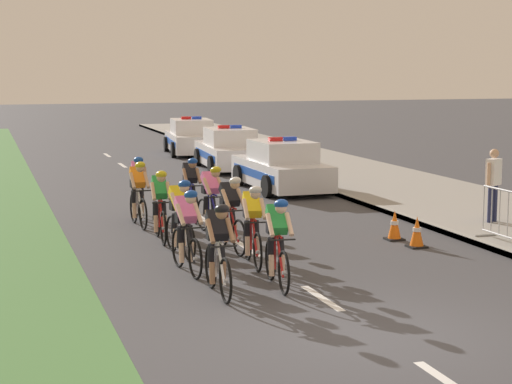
{
  "coord_description": "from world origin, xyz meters",
  "views": [
    {
      "loc": [
        -5.07,
        -10.44,
        3.61
      ],
      "look_at": [
        0.28,
        6.43,
        1.1
      ],
      "focal_mm": 61.53,
      "sensor_mm": 36.0,
      "label": 1
    }
  ],
  "objects_px": {
    "cyclist_eighth": "(211,199)",
    "cyclist_ninth": "(138,193)",
    "cyclist_fifth": "(180,216)",
    "cyclist_tenth": "(191,188)",
    "police_car_nearest": "(281,167)",
    "cyclist_third": "(187,230)",
    "spectator_closest": "(493,180)",
    "cyclist_lead": "(218,248)",
    "cyclist_sixth": "(231,212)",
    "cyclist_eleventh": "(138,186)",
    "traffic_cone_near": "(395,225)",
    "police_car_third": "(191,138)",
    "police_car_second": "(229,150)",
    "cyclist_second": "(277,241)",
    "traffic_cone_mid": "(417,232)",
    "cyclist_fourth": "(253,224)",
    "cyclist_seventh": "(160,204)"
  },
  "relations": [
    {
      "from": "cyclist_fourth",
      "to": "cyclist_sixth",
      "type": "bearing_deg",
      "value": 91.33
    },
    {
      "from": "cyclist_third",
      "to": "spectator_closest",
      "type": "xyz_separation_m",
      "value": [
        7.69,
        2.35,
        0.3
      ]
    },
    {
      "from": "cyclist_sixth",
      "to": "police_car_third",
      "type": "height_order",
      "value": "police_car_third"
    },
    {
      "from": "cyclist_sixth",
      "to": "traffic_cone_mid",
      "type": "distance_m",
      "value": 3.81
    },
    {
      "from": "cyclist_tenth",
      "to": "traffic_cone_near",
      "type": "relative_size",
      "value": 2.69
    },
    {
      "from": "cyclist_eighth",
      "to": "cyclist_ninth",
      "type": "bearing_deg",
      "value": 133.29
    },
    {
      "from": "cyclist_fifth",
      "to": "traffic_cone_near",
      "type": "relative_size",
      "value": 2.69
    },
    {
      "from": "cyclist_ninth",
      "to": "traffic_cone_mid",
      "type": "bearing_deg",
      "value": -39.11
    },
    {
      "from": "cyclist_tenth",
      "to": "cyclist_lead",
      "type": "bearing_deg",
      "value": -99.83
    },
    {
      "from": "cyclist_sixth",
      "to": "cyclist_seventh",
      "type": "xyz_separation_m",
      "value": [
        -1.12,
        1.45,
        0.0
      ]
    },
    {
      "from": "cyclist_lead",
      "to": "spectator_closest",
      "type": "height_order",
      "value": "spectator_closest"
    },
    {
      "from": "cyclist_fifth",
      "to": "cyclist_eighth",
      "type": "xyz_separation_m",
      "value": [
        1.14,
        2.01,
        0.0
      ]
    },
    {
      "from": "cyclist_fifth",
      "to": "traffic_cone_near",
      "type": "bearing_deg",
      "value": 3.1
    },
    {
      "from": "cyclist_ninth",
      "to": "police_car_third",
      "type": "xyz_separation_m",
      "value": [
        5.12,
        16.28,
        -0.11
      ]
    },
    {
      "from": "police_car_second",
      "to": "traffic_cone_near",
      "type": "bearing_deg",
      "value": -90.99
    },
    {
      "from": "cyclist_tenth",
      "to": "cyclist_eleventh",
      "type": "height_order",
      "value": "same"
    },
    {
      "from": "cyclist_fourth",
      "to": "cyclist_ninth",
      "type": "height_order",
      "value": "same"
    },
    {
      "from": "cyclist_second",
      "to": "police_car_nearest",
      "type": "bearing_deg",
      "value": 70.45
    },
    {
      "from": "cyclist_second",
      "to": "cyclist_lead",
      "type": "bearing_deg",
      "value": -168.41
    },
    {
      "from": "police_car_third",
      "to": "traffic_cone_near",
      "type": "relative_size",
      "value": 7.11
    },
    {
      "from": "traffic_cone_near",
      "to": "cyclist_tenth",
      "type": "bearing_deg",
      "value": 134.3
    },
    {
      "from": "cyclist_lead",
      "to": "cyclist_third",
      "type": "xyz_separation_m",
      "value": [
        -0.12,
        1.67,
        0.0
      ]
    },
    {
      "from": "cyclist_fifth",
      "to": "police_car_nearest",
      "type": "distance_m",
      "value": 9.56
    },
    {
      "from": "cyclist_fifth",
      "to": "police_car_nearest",
      "type": "height_order",
      "value": "police_car_nearest"
    },
    {
      "from": "cyclist_eleventh",
      "to": "traffic_cone_mid",
      "type": "relative_size",
      "value": 2.69
    },
    {
      "from": "cyclist_eighth",
      "to": "cyclist_eleventh",
      "type": "relative_size",
      "value": 1.0
    },
    {
      "from": "cyclist_seventh",
      "to": "traffic_cone_near",
      "type": "relative_size",
      "value": 2.69
    },
    {
      "from": "cyclist_second",
      "to": "police_car_nearest",
      "type": "height_order",
      "value": "police_car_nearest"
    },
    {
      "from": "cyclist_third",
      "to": "cyclist_eleventh",
      "type": "bearing_deg",
      "value": 88.19
    },
    {
      "from": "cyclist_second",
      "to": "police_car_third",
      "type": "xyz_separation_m",
      "value": [
        3.92,
        22.57,
        -0.11
      ]
    },
    {
      "from": "cyclist_tenth",
      "to": "spectator_closest",
      "type": "distance_m",
      "value": 7.01
    },
    {
      "from": "cyclist_fourth",
      "to": "cyclist_fifth",
      "type": "xyz_separation_m",
      "value": [
        -1.08,
        1.2,
        0.0
      ]
    },
    {
      "from": "cyclist_eleventh",
      "to": "police_car_nearest",
      "type": "distance_m",
      "value": 6.13
    },
    {
      "from": "cyclist_tenth",
      "to": "police_car_nearest",
      "type": "distance_m",
      "value": 5.74
    },
    {
      "from": "cyclist_lead",
      "to": "cyclist_eleventh",
      "type": "xyz_separation_m",
      "value": [
        0.07,
        7.62,
        0.0
      ]
    },
    {
      "from": "cyclist_second",
      "to": "cyclist_seventh",
      "type": "distance_m",
      "value": 4.57
    },
    {
      "from": "cyclist_fourth",
      "to": "cyclist_sixth",
      "type": "xyz_separation_m",
      "value": [
        -0.03,
        1.36,
        0.0
      ]
    },
    {
      "from": "cyclist_eleventh",
      "to": "spectator_closest",
      "type": "distance_m",
      "value": 8.33
    },
    {
      "from": "cyclist_sixth",
      "to": "police_car_second",
      "type": "bearing_deg",
      "value": 74.25
    },
    {
      "from": "cyclist_lead",
      "to": "cyclist_third",
      "type": "height_order",
      "value": "same"
    },
    {
      "from": "police_car_third",
      "to": "cyclist_tenth",
      "type": "bearing_deg",
      "value": -103.44
    },
    {
      "from": "cyclist_eleventh",
      "to": "police_car_nearest",
      "type": "xyz_separation_m",
      "value": [
        4.93,
        3.64,
        -0.11
      ]
    },
    {
      "from": "traffic_cone_mid",
      "to": "cyclist_eleventh",
      "type": "bearing_deg",
      "value": 132.82
    },
    {
      "from": "cyclist_fourth",
      "to": "traffic_cone_mid",
      "type": "bearing_deg",
      "value": 9.48
    },
    {
      "from": "cyclist_fourth",
      "to": "cyclist_tenth",
      "type": "distance_m",
      "value": 5.09
    },
    {
      "from": "police_car_second",
      "to": "police_car_third",
      "type": "distance_m",
      "value": 5.87
    },
    {
      "from": "cyclist_third",
      "to": "cyclist_fourth",
      "type": "distance_m",
      "value": 1.29
    },
    {
      "from": "cyclist_lead",
      "to": "cyclist_sixth",
      "type": "distance_m",
      "value": 3.41
    },
    {
      "from": "cyclist_sixth",
      "to": "cyclist_ninth",
      "type": "relative_size",
      "value": 1.0
    },
    {
      "from": "cyclist_ninth",
      "to": "cyclist_tenth",
      "type": "relative_size",
      "value": 1.0
    }
  ]
}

